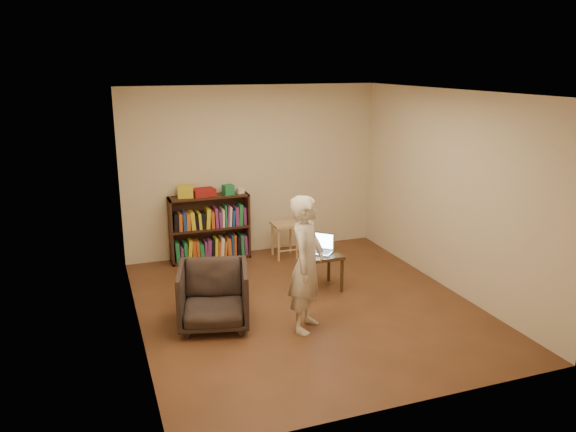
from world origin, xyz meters
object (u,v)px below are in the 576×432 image
object	(u,v)px
side_table	(321,259)
laptop	(320,248)
armchair	(214,296)
stool	(285,230)
person	(307,264)
bookshelf	(210,231)

from	to	relation	value
side_table	laptop	bearing A→B (deg)	77.81
armchair	side_table	bearing A→B (deg)	34.23
stool	armchair	size ratio (longest dim) A/B	0.68
stool	side_table	distance (m)	1.35
side_table	laptop	world-z (taller)	laptop
armchair	person	bearing A→B (deg)	-10.13
side_table	person	world-z (taller)	person
stool	armchair	world-z (taller)	armchair
laptop	person	bearing A→B (deg)	-76.92
person	side_table	bearing A→B (deg)	8.12
laptop	person	xyz separation A→B (m)	(-0.62, -1.07, 0.22)
side_table	person	xyz separation A→B (m)	(-0.61, -1.02, 0.36)
stool	laptop	distance (m)	1.30
armchair	side_table	xyz separation A→B (m)	(1.58, 0.59, 0.05)
stool	laptop	bearing A→B (deg)	-88.07
bookshelf	stool	distance (m)	1.14
armchair	person	distance (m)	1.13
bookshelf	armchair	xyz separation A→B (m)	(-0.44, -2.24, -0.08)
armchair	laptop	bearing A→B (deg)	35.74
stool	person	size ratio (longest dim) A/B	0.35
bookshelf	side_table	distance (m)	2.00
person	bookshelf	bearing A→B (deg)	50.21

